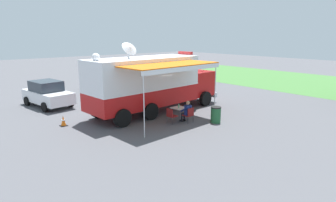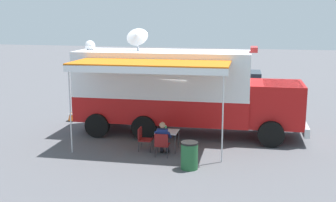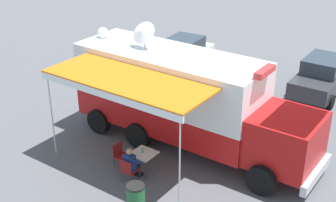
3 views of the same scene
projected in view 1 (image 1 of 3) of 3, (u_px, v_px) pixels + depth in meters
ground_plane at (144, 114)px, 18.31m from camera, size 100.00×100.00×0.00m
grass_verge at (298, 81)px, 31.15m from camera, size 80.00×14.00×0.01m
lot_stripe at (128, 103)px, 21.10m from camera, size 0.38×4.80×0.01m
command_truck at (153, 82)px, 18.36m from camera, size 5.27×9.61×4.53m
folding_table at (179, 109)px, 16.89m from camera, size 0.84×0.84×0.73m
water_bottle at (179, 106)px, 16.83m from camera, size 0.07×0.07×0.22m
folding_chair_at_table at (189, 114)px, 16.35m from camera, size 0.51×0.51×0.87m
folding_chair_beside_table at (171, 115)px, 16.20m from camera, size 0.51×0.51×0.87m
seated_responder at (187, 111)px, 16.45m from camera, size 0.68×0.57×1.25m
trash_bin at (216, 115)px, 16.42m from camera, size 0.57×0.57×0.91m
traffic_cone at (63, 121)px, 15.84m from camera, size 0.36×0.36×0.58m
car_behind_truck at (47, 94)px, 20.09m from camera, size 4.40×2.43×1.76m
car_far_corner at (120, 81)px, 25.71m from camera, size 4.32×2.25×1.76m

